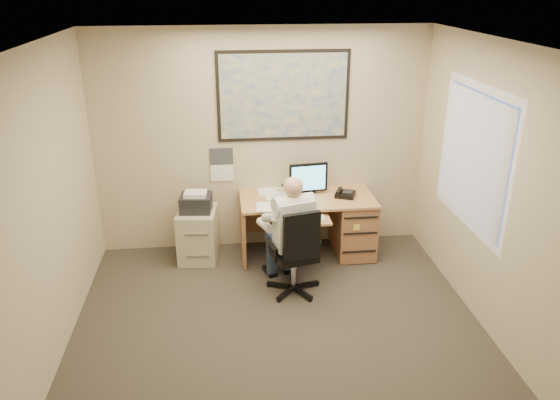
{
  "coord_description": "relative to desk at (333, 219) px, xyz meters",
  "views": [
    {
      "loc": [
        -0.48,
        -4.08,
        3.19
      ],
      "look_at": [
        0.11,
        1.3,
        0.97
      ],
      "focal_mm": 35.0,
      "sensor_mm": 36.0,
      "label": 1
    }
  ],
  "objects": [
    {
      "name": "person",
      "position": [
        -0.61,
        -0.82,
        0.21
      ],
      "size": [
        0.76,
        0.92,
        1.31
      ],
      "primitive_type": null,
      "rotation": [
        0.0,
        0.0,
        0.3
      ],
      "color": "white",
      "rests_on": "office_chair"
    },
    {
      "name": "desk",
      "position": [
        0.0,
        0.0,
        0.0
      ],
      "size": [
        1.6,
        0.97,
        1.12
      ],
      "color": "tan",
      "rests_on": "ground"
    },
    {
      "name": "office_chair",
      "position": [
        -0.62,
        -0.9,
        -0.15
      ],
      "size": [
        0.73,
        0.73,
        1.01
      ],
      "rotation": [
        0.0,
        0.0,
        0.24
      ],
      "color": "black",
      "rests_on": "ground"
    },
    {
      "name": "room_shell",
      "position": [
        -0.84,
        -1.9,
        0.91
      ],
      "size": [
        4.0,
        4.5,
        2.7
      ],
      "color": "#322E27",
      "rests_on": "ground"
    },
    {
      "name": "window_blinds",
      "position": [
        1.13,
        -1.1,
        1.11
      ],
      "size": [
        0.06,
        1.4,
        1.3
      ],
      "primitive_type": null,
      "color": "beige",
      "rests_on": "room_shell"
    },
    {
      "name": "filing_cabinet",
      "position": [
        -1.65,
        0.02,
        -0.07
      ],
      "size": [
        0.5,
        0.58,
        0.87
      ],
      "rotation": [
        0.0,
        0.0,
        -0.1
      ],
      "color": "#B8B394",
      "rests_on": "ground"
    },
    {
      "name": "wall_calendar",
      "position": [
        -1.33,
        0.34,
        0.64
      ],
      "size": [
        0.28,
        0.01,
        0.42
      ],
      "primitive_type": "cube",
      "color": "white",
      "rests_on": "room_shell"
    },
    {
      "name": "world_map",
      "position": [
        -0.58,
        0.33,
        1.46
      ],
      "size": [
        1.56,
        0.03,
        1.06
      ],
      "primitive_type": "cube",
      "color": "#1E4C93",
      "rests_on": "room_shell"
    }
  ]
}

